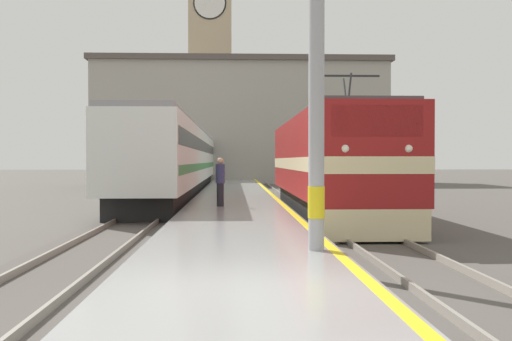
{
  "coord_description": "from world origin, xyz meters",
  "views": [
    {
      "loc": [
        -0.11,
        -7.99,
        2.12
      ],
      "look_at": [
        1.11,
        24.7,
        1.57
      ],
      "focal_mm": 42.0,
      "sensor_mm": 36.0,
      "label": 1
    }
  ],
  "objects": [
    {
      "name": "rail_track_near",
      "position": [
        3.46,
        25.0,
        0.03
      ],
      "size": [
        2.83,
        140.0,
        0.16
      ],
      "color": "#514C47",
      "rests_on": "ground"
    },
    {
      "name": "platform",
      "position": [
        0.0,
        25.0,
        0.22
      ],
      "size": [
        3.84,
        140.0,
        0.44
      ],
      "color": "#999999",
      "rests_on": "ground"
    },
    {
      "name": "person_on_platform",
      "position": [
        -0.6,
        13.97,
        1.38
      ],
      "size": [
        0.34,
        0.34,
        1.78
      ],
      "color": "#23232D",
      "rests_on": "platform"
    },
    {
      "name": "ground_plane",
      "position": [
        0.0,
        30.0,
        0.0
      ],
      "size": [
        200.0,
        200.0,
        0.0
      ],
      "primitive_type": "plane",
      "color": "#514C47"
    },
    {
      "name": "station_building",
      "position": [
        0.55,
        49.47,
        5.8
      ],
      "size": [
        27.49,
        9.12,
        11.56
      ],
      "color": "#A8A399",
      "rests_on": "ground"
    },
    {
      "name": "rail_track_far",
      "position": [
        -3.38,
        25.0,
        0.03
      ],
      "size": [
        2.83,
        140.0,
        0.16
      ],
      "color": "#514C47",
      "rests_on": "ground"
    },
    {
      "name": "catenary_mast",
      "position": [
        1.49,
        3.16,
        4.21
      ],
      "size": [
        2.33,
        0.32,
        7.71
      ],
      "color": "#9E9EA3",
      "rests_on": "platform"
    },
    {
      "name": "passenger_train",
      "position": [
        -3.38,
        34.57,
        2.18
      ],
      "size": [
        2.92,
        46.54,
        4.06
      ],
      "color": "black",
      "rests_on": "ground"
    },
    {
      "name": "clock_tower",
      "position": [
        -2.65,
        58.69,
        14.1
      ],
      "size": [
        5.78,
        5.78,
        26.36
      ],
      "color": "tan",
      "rests_on": "ground"
    },
    {
      "name": "locomotive_train",
      "position": [
        3.46,
        14.62,
        1.96
      ],
      "size": [
        2.92,
        15.85,
        4.81
      ],
      "color": "black",
      "rests_on": "ground"
    }
  ]
}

